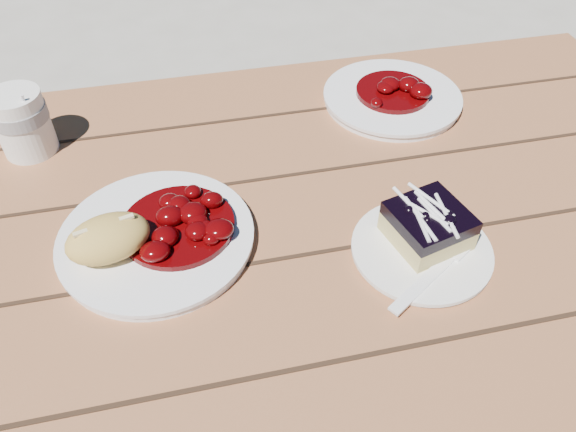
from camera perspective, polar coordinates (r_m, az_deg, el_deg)
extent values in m
cube|color=brown|center=(0.82, -21.90, -4.34)|extent=(2.00, 0.80, 0.05)
cube|color=brown|center=(1.46, 19.40, 1.01)|extent=(0.07, 0.07, 0.70)
cube|color=brown|center=(1.49, -17.52, 7.06)|extent=(1.80, 0.25, 0.04)
cube|color=brown|center=(1.73, 11.23, 4.68)|extent=(0.06, 0.06, 0.42)
cylinder|color=white|center=(0.76, -13.20, -2.30)|extent=(0.25, 0.25, 0.02)
ellipsoid|color=#D6AF52|center=(0.73, -17.81, -2.18)|extent=(0.12, 0.10, 0.05)
cylinder|color=white|center=(0.75, 13.38, -3.44)|extent=(0.18, 0.18, 0.01)
cube|color=tan|center=(0.75, 13.90, -1.46)|extent=(0.11, 0.11, 0.03)
cube|color=black|center=(0.74, 14.22, -0.15)|extent=(0.11, 0.11, 0.02)
cylinder|color=white|center=(0.96, -25.37, 8.53)|extent=(0.08, 0.08, 0.10)
cylinder|color=white|center=(1.02, 10.51, 11.67)|extent=(0.23, 0.23, 0.02)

